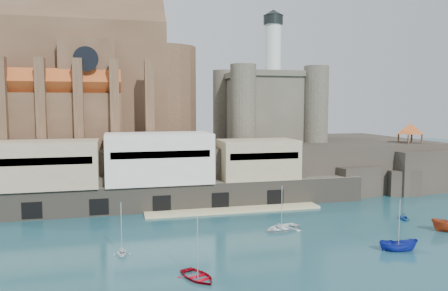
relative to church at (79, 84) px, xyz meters
name	(u,v)px	position (x,y,z in m)	size (l,w,h in m)	color
ground	(256,244)	(24.13, -41.85, -22.13)	(300.00, 300.00, 0.00)	#17434E
promontory	(198,165)	(23.94, -2.48, -17.20)	(100.00, 36.00, 10.00)	black
quay	(158,173)	(13.94, -18.78, -16.06)	(70.00, 12.00, 13.05)	#5E574B
church	(79,84)	(0.00, 0.00, 0.00)	(47.00, 25.93, 30.51)	#513825
castle_keep	(267,103)	(40.21, -0.78, -3.81)	(21.20, 21.20, 29.30)	#4B473B
rock_outcrop	(409,172)	(66.13, -16.01, -18.11)	(14.50, 10.50, 8.70)	black
pavilion	(410,130)	(66.13, -15.85, -9.40)	(6.40, 6.40, 5.40)	#513825
boat_0	(198,279)	(14.83, -50.90, -22.13)	(3.53, 1.02, 4.95)	#A40311
boat_2	(398,251)	(40.29, -48.46, -22.13)	(1.77, 1.82, 4.71)	#16269D
boat_4	(122,255)	(7.35, -41.68, -22.13)	(2.41, 1.47, 2.79)	white
boat_6	(281,230)	(29.73, -36.51, -22.13)	(4.14, 1.20, 5.79)	white
boat_7	(404,220)	(50.30, -35.89, -22.13)	(2.36, 1.44, 2.74)	#1B4E9B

